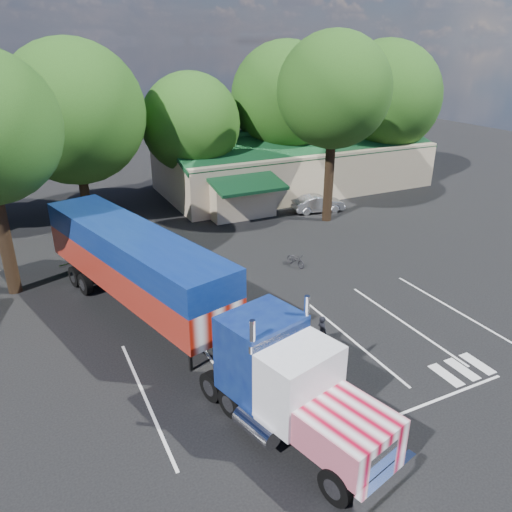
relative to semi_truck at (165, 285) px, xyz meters
name	(u,v)px	position (x,y,z in m)	size (l,w,h in m)	color
ground	(235,298)	(4.25, 2.06, -2.62)	(120.00, 120.00, 0.00)	black
event_hall	(292,164)	(17.99, 19.87, -0.41)	(24.20, 14.12, 5.55)	tan
tree_row_c	(73,113)	(-0.75, 18.26, 5.42)	(10.00, 10.00, 13.05)	black
tree_row_d	(191,123)	(8.25, 19.56, 3.97)	(8.00, 8.00, 10.60)	black
tree_row_e	(286,98)	(17.25, 20.06, 5.47)	(9.60, 9.60, 12.90)	black
tree_row_f	(385,98)	(27.25, 18.86, 5.17)	(10.40, 10.40, 13.00)	black
tree_near_right	(334,91)	(15.75, 10.56, 6.84)	(8.00, 8.00, 13.50)	black
semi_truck	(165,285)	(0.00, 0.00, 0.00)	(8.28, 22.04, 4.63)	black
woman	(322,332)	(5.85, -3.94, -1.83)	(0.58, 0.38, 1.59)	black
bicycle	(296,260)	(9.29, 4.23, -2.21)	(0.54, 1.56, 0.82)	black
silver_sedan	(318,204)	(16.25, 12.56, -1.93)	(1.45, 4.17, 1.37)	#A9ABB0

